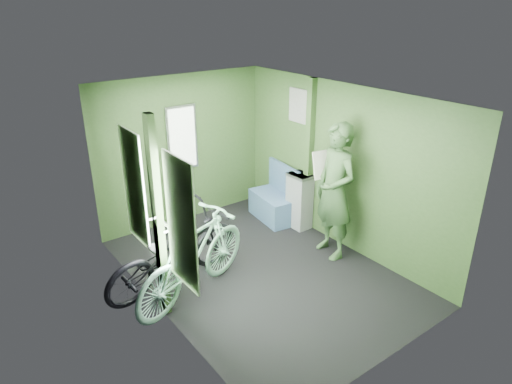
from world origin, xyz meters
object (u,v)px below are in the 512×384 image
(waste_box, at_px, (299,201))
(bench_seat, at_px, (275,203))
(bicycle_mint, at_px, (197,297))
(passenger, at_px, (335,191))
(bicycle_black, at_px, (178,286))

(waste_box, bearing_deg, bench_seat, 104.30)
(bicycle_mint, relative_size, passenger, 0.98)
(bicycle_black, distance_m, bench_seat, 2.31)
(bicycle_mint, distance_m, waste_box, 2.34)
(bicycle_black, bearing_deg, bicycle_mint, -177.13)
(bicycle_mint, xyz_separation_m, waste_box, (2.21, 0.65, 0.44))
(bicycle_mint, distance_m, passenger, 2.25)
(passenger, xyz_separation_m, waste_box, (0.18, 0.88, -0.50))
(waste_box, height_order, bench_seat, bench_seat)
(bicycle_black, bearing_deg, waste_box, -91.82)
(bicycle_black, bearing_deg, bench_seat, -80.12)
(passenger, distance_m, waste_box, 1.03)
(bicycle_black, relative_size, bicycle_mint, 1.04)
(waste_box, bearing_deg, bicycle_black, -172.46)
(passenger, bearing_deg, bicycle_mint, -87.83)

